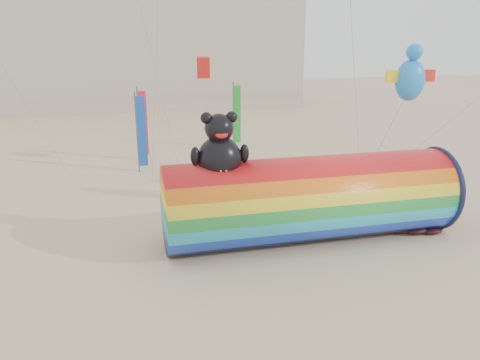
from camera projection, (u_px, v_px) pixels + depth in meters
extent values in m
plane|color=#CCB58C|center=(237.00, 245.00, 19.74)|extent=(160.00, 160.00, 0.00)
cube|color=#B7AD99|center=(51.00, 24.00, 56.72)|extent=(60.00, 15.00, 20.00)
cube|color=#28303D|center=(41.00, 18.00, 49.56)|extent=(59.50, 0.12, 17.00)
cylinder|color=red|center=(311.00, 198.00, 19.96)|extent=(12.46, 3.63, 3.63)
torus|color=#0F1438|center=(435.00, 188.00, 21.39)|extent=(0.25, 3.81, 3.81)
cylinder|color=black|center=(438.00, 188.00, 21.42)|extent=(0.06, 3.60, 3.60)
ellipsoid|color=black|center=(220.00, 159.00, 18.46)|extent=(1.78, 1.59, 1.87)
ellipsoid|color=yellow|center=(223.00, 165.00, 17.96)|extent=(0.91, 0.40, 0.80)
sphere|color=black|center=(219.00, 128.00, 18.10)|extent=(1.14, 1.14, 1.14)
sphere|color=black|center=(206.00, 118.00, 17.87)|extent=(0.46, 0.46, 0.46)
sphere|color=black|center=(232.00, 117.00, 18.10)|extent=(0.46, 0.46, 0.46)
ellipsoid|color=red|center=(222.00, 134.00, 17.71)|extent=(0.50, 0.18, 0.32)
ellipsoid|color=black|center=(195.00, 156.00, 18.08)|extent=(0.37, 0.37, 0.75)
ellipsoid|color=black|center=(244.00, 153.00, 18.54)|extent=(0.37, 0.37, 0.75)
imported|color=slate|center=(386.00, 205.00, 22.13)|extent=(0.65, 0.48, 1.63)
ellipsoid|color=black|center=(415.00, 229.00, 20.93)|extent=(1.17, 0.99, 0.41)
ellipsoid|color=black|center=(431.00, 229.00, 20.92)|extent=(0.99, 0.84, 0.34)
ellipsoid|color=black|center=(401.00, 230.00, 20.95)|extent=(0.91, 0.77, 0.32)
ellipsoid|color=black|center=(415.00, 226.00, 21.39)|extent=(0.78, 0.66, 0.27)
ellipsoid|color=black|center=(436.00, 227.00, 21.33)|extent=(0.73, 0.62, 0.25)
cylinder|color=#59595E|center=(137.00, 133.00, 29.86)|extent=(0.10, 0.10, 5.20)
cube|color=#1646AB|center=(142.00, 132.00, 29.92)|extent=(0.56, 0.06, 4.50)
cylinder|color=#59595E|center=(139.00, 124.00, 32.83)|extent=(0.10, 0.10, 5.20)
cube|color=red|center=(143.00, 123.00, 32.89)|extent=(0.56, 0.06, 4.50)
cylinder|color=#59595E|center=(233.00, 115.00, 36.65)|extent=(0.10, 0.10, 5.20)
cube|color=green|center=(237.00, 114.00, 36.71)|extent=(0.56, 0.06, 4.50)
ellipsoid|color=#2084E3|center=(410.00, 80.00, 20.43)|extent=(1.35, 1.05, 1.80)
cube|color=red|center=(203.00, 67.00, 29.22)|extent=(0.79, 0.79, 1.26)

